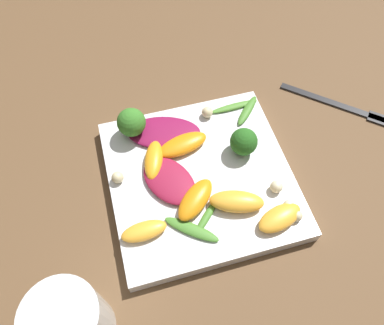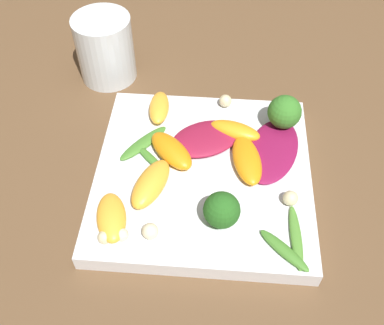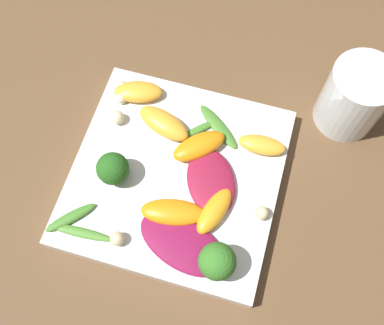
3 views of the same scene
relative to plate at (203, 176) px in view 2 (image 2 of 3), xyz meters
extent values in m
plane|color=brown|center=(0.00, 0.00, -0.01)|extent=(2.40, 2.40, 0.00)
cube|color=white|center=(0.00, 0.00, 0.00)|extent=(0.25, 0.25, 0.02)
cylinder|color=white|center=(-0.19, -0.15, 0.04)|extent=(0.08, 0.08, 0.10)
ellipsoid|color=maroon|center=(-0.03, 0.08, 0.02)|extent=(0.12, 0.09, 0.01)
ellipsoid|color=maroon|center=(-0.04, 0.00, 0.02)|extent=(0.09, 0.10, 0.01)
ellipsoid|color=#FCAD33|center=(0.03, -0.06, 0.02)|extent=(0.08, 0.05, 0.02)
ellipsoid|color=#FCAD33|center=(0.08, -0.09, 0.02)|extent=(0.07, 0.05, 0.02)
ellipsoid|color=#FCAD33|center=(-0.09, -0.06, 0.02)|extent=(0.06, 0.03, 0.02)
ellipsoid|color=orange|center=(-0.02, -0.04, 0.02)|extent=(0.07, 0.07, 0.02)
ellipsoid|color=orange|center=(-0.01, 0.05, 0.02)|extent=(0.08, 0.05, 0.02)
ellipsoid|color=orange|center=(-0.06, 0.04, 0.02)|extent=(0.04, 0.07, 0.02)
cylinder|color=#84AD5B|center=(0.07, 0.02, 0.02)|extent=(0.01, 0.01, 0.01)
sphere|color=#26601E|center=(0.07, 0.02, 0.03)|extent=(0.04, 0.04, 0.04)
cylinder|color=#84AD5B|center=(-0.08, 0.10, 0.02)|extent=(0.01, 0.01, 0.02)
sphere|color=#387A28|center=(-0.08, 0.10, 0.04)|extent=(0.04, 0.04, 0.04)
ellipsoid|color=#47842D|center=(-0.03, -0.08, 0.01)|extent=(0.07, 0.06, 0.01)
ellipsoid|color=#47842D|center=(0.10, 0.09, 0.01)|extent=(0.05, 0.06, 0.01)
ellipsoid|color=#518E33|center=(0.08, 0.10, 0.01)|extent=(0.08, 0.02, 0.01)
ellipsoid|color=#47842D|center=(-0.01, -0.06, 0.01)|extent=(0.05, 0.05, 0.01)
sphere|color=beige|center=(0.10, -0.10, 0.02)|extent=(0.01, 0.01, 0.01)
sphere|color=beige|center=(0.04, 0.10, 0.02)|extent=(0.02, 0.02, 0.02)
sphere|color=beige|center=(-0.11, 0.02, 0.02)|extent=(0.02, 0.02, 0.02)
sphere|color=beige|center=(0.09, -0.05, 0.02)|extent=(0.02, 0.02, 0.02)
sphere|color=beige|center=(0.10, -0.08, 0.02)|extent=(0.01, 0.01, 0.01)
camera|label=1|loc=(-0.08, -0.24, 0.47)|focal=35.00mm
camera|label=2|loc=(0.33, 0.01, 0.43)|focal=42.00mm
camera|label=3|loc=(-0.08, 0.19, 0.53)|focal=42.00mm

